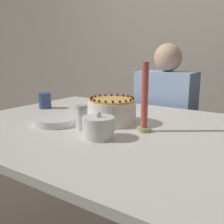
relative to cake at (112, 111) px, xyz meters
The scene contains 9 objects.
wall_behind 1.44m from the cake, 88.39° to the left, with size 8.00×0.05×2.60m.
dining_table 0.17m from the cake, 46.11° to the right, with size 1.51×1.13×0.77m.
cake is the anchor object (origin of this frame).
sugar_bowl 0.24m from the cake, 68.92° to the right, with size 0.13×0.13×0.11m.
sugar_shaker 0.18m from the cake, 105.94° to the right, with size 0.05×0.05×0.11m.
plate_stack 0.28m from the cake, 141.03° to the right, with size 0.21×0.21×0.03m.
candle 0.21m from the cake, 11.59° to the right, with size 0.06×0.06×0.30m.
cup 0.55m from the cake, behind, with size 0.08×0.08×0.10m.
person_man_blue_shirt 0.80m from the cake, 91.69° to the left, with size 0.40×0.34×1.18m.
Camera 1 is at (0.66, -0.99, 1.10)m, focal length 42.00 mm.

